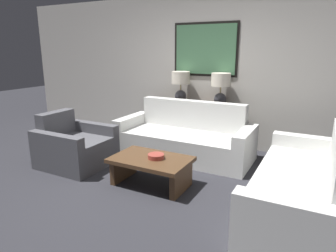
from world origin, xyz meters
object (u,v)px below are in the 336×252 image
at_px(couch_by_back_wall, 185,139).
at_px(couch_by_side, 305,186).
at_px(console_table, 199,125).
at_px(armchair_near_back_wall, 75,147).
at_px(table_lamp_left, 181,84).
at_px(decorative_bowl, 156,156).
at_px(coffee_table, 151,165).
at_px(table_lamp_right, 221,86).

distance_m(couch_by_back_wall, couch_by_side, 2.11).
distance_m(console_table, armchair_near_back_wall, 2.18).
height_order(table_lamp_left, decorative_bowl, table_lamp_left).
bearing_deg(coffee_table, console_table, 92.57).
distance_m(couch_by_back_wall, decorative_bowl, 1.20).
height_order(decorative_bowl, armchair_near_back_wall, armchair_near_back_wall).
relative_size(table_lamp_right, coffee_table, 0.57).
xyz_separation_m(table_lamp_right, armchair_near_back_wall, (-1.68, -1.74, -0.83)).
height_order(console_table, decorative_bowl, console_table).
xyz_separation_m(console_table, table_lamp_right, (0.37, 0.00, 0.73)).
distance_m(console_table, coffee_table, 1.82).
bearing_deg(decorative_bowl, couch_by_back_wall, 97.12).
distance_m(table_lamp_left, armchair_near_back_wall, 2.14).
bearing_deg(coffee_table, couch_by_side, 7.26).
xyz_separation_m(coffee_table, armchair_near_back_wall, (-1.39, 0.07, 0.01)).
relative_size(console_table, armchair_near_back_wall, 1.31).
bearing_deg(couch_by_back_wall, console_table, 90.00).
distance_m(decorative_bowl, armchair_near_back_wall, 1.46).
bearing_deg(decorative_bowl, table_lamp_right, 82.87).
bearing_deg(table_lamp_left, armchair_near_back_wall, -118.20).
height_order(table_lamp_right, armchair_near_back_wall, table_lamp_right).
bearing_deg(table_lamp_left, couch_by_back_wall, -58.57).
bearing_deg(decorative_bowl, coffee_table, -167.35).
xyz_separation_m(decorative_bowl, armchair_near_back_wall, (-1.45, 0.06, -0.12)).
height_order(console_table, couch_by_side, couch_by_side).
relative_size(table_lamp_left, armchair_near_back_wall, 0.60).
height_order(table_lamp_left, couch_by_side, table_lamp_left).
bearing_deg(table_lamp_right, decorative_bowl, -97.13).
bearing_deg(coffee_table, decorative_bowl, 12.65).
relative_size(couch_by_back_wall, coffee_table, 2.20).
distance_m(table_lamp_left, table_lamp_right, 0.75).
relative_size(table_lamp_left, couch_by_back_wall, 0.26).
distance_m(couch_by_back_wall, coffee_table, 1.20).
bearing_deg(armchair_near_back_wall, table_lamp_right, 46.03).
xyz_separation_m(table_lamp_left, couch_by_back_wall, (0.37, -0.61, -0.82)).
height_order(couch_by_back_wall, couch_by_side, same).
distance_m(console_table, couch_by_side, 2.45).
xyz_separation_m(couch_by_side, coffee_table, (-1.79, -0.23, -0.02)).
distance_m(couch_by_side, decorative_bowl, 1.74).
relative_size(console_table, table_lamp_left, 2.17).
bearing_deg(table_lamp_right, table_lamp_left, 180.00).
relative_size(couch_by_side, armchair_near_back_wall, 2.31).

